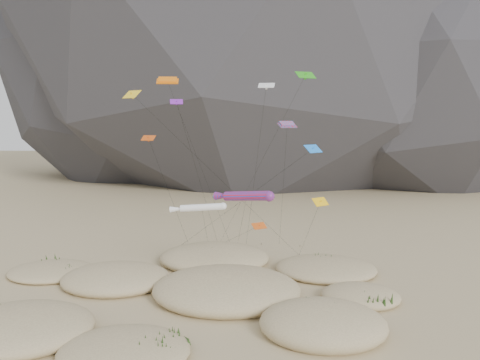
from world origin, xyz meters
TOP-DOWN VIEW (x-y plane):
  - ground at (0.00, 0.00)m, footprint 500.00×500.00m
  - dunes at (-1.36, 4.24)m, footprint 48.40×37.95m
  - dune_grass at (-1.07, 3.50)m, footprint 43.59×28.30m
  - kite_stakes at (1.62, 23.93)m, footprint 19.73×5.76m
  - rainbow_tube_kite at (3.69, 8.55)m, footprint 7.67×18.71m
  - white_tube_kite at (-1.78, 8.13)m, footprint 6.96×16.40m
  - orange_parafoil at (-7.24, 17.18)m, footprint 9.51×9.20m
  - multi_parafoil at (8.89, 14.52)m, footprint 2.69×14.03m
  - delta_kites at (3.23, 11.93)m, footprint 26.37×22.12m

SIDE VIEW (x-z plane):
  - ground at x=0.00m, z-range 0.00..0.00m
  - kite_stakes at x=1.62m, z-range 0.00..0.30m
  - dunes at x=-1.36m, z-range -1.22..2.63m
  - dune_grass at x=-1.07m, z-range 0.09..1.53m
  - white_tube_kite at x=-1.78m, z-range 4.37..14.49m
  - rainbow_tube_kite at x=3.69m, z-range 4.94..16.74m
  - delta_kites at x=3.23m, z-range 5.47..31.65m
  - multi_parafoil at x=8.89m, z-range 9.22..29.05m
  - orange_parafoil at x=-7.24m, z-range 12.12..37.94m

